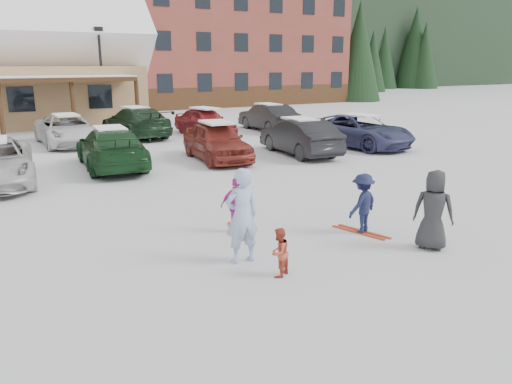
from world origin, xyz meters
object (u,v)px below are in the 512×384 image
toddler_red (279,252)px  parked_car_5 (300,137)px  parked_car_6 (359,131)px  adult_skier (242,216)px  lamp_post (101,71)px  parked_car_13 (268,117)px  parked_car_3 (111,148)px  alpine_hotel (190,10)px  parked_car_11 (136,122)px  parked_car_4 (217,141)px  child_magenta (237,205)px  parked_car_10 (67,130)px  child_navy (363,204)px  parked_car_12 (205,121)px  bystander_dark (433,210)px

toddler_red → parked_car_5: bearing=-155.2°
parked_car_6 → adult_skier: bearing=-148.3°
lamp_post → parked_car_13: bearing=-42.8°
parked_car_3 → parked_car_13: parked_car_13 is taller
parked_car_3 → parked_car_6: parked_car_3 is taller
parked_car_6 → parked_car_13: (-0.67, 7.01, 0.02)m
alpine_hotel → lamp_post: bearing=-129.3°
parked_car_11 → parked_car_13: parked_car_11 is taller
lamp_post → toddler_red: bearing=-96.3°
alpine_hotel → parked_car_4: bearing=-110.9°
alpine_hotel → parked_car_4: alpine_hotel is taller
child_magenta → parked_car_10: (-1.12, 15.19, 0.08)m
child_navy → parked_car_12: 16.99m
bystander_dark → parked_car_3: bystander_dark is taller
parked_car_13 → parked_car_3: bearing=31.8°
alpine_hotel → lamp_post: size_ratio=5.36×
child_magenta → parked_car_13: size_ratio=0.28×
lamp_post → parked_car_11: size_ratio=1.09×
child_navy → parked_car_10: bearing=-93.7°
parked_car_11 → parked_car_13: (7.36, -1.25, -0.02)m
toddler_red → adult_skier: bearing=-103.4°
parked_car_5 → parked_car_10: size_ratio=0.90×
toddler_red → parked_car_6: (11.00, 10.48, 0.28)m
child_navy → parked_car_4: 9.72m
child_navy → parked_car_13: parked_car_13 is taller
toddler_red → child_navy: (2.93, 1.10, 0.24)m
lamp_post → parked_car_13: (7.60, -7.03, -2.58)m
alpine_hotel → parked_car_10: (-15.37, -21.41, -7.91)m
parked_car_5 → parked_car_11: bearing=-57.4°
lamp_post → parked_car_13: 10.67m
lamp_post → parked_car_5: lamp_post is taller
bystander_dark → lamp_post: bearing=-32.0°
lamp_post → child_navy: lamp_post is taller
parked_car_3 → child_magenta: bearing=99.0°
parked_car_11 → parked_car_3: bearing=60.8°
parked_car_10 → parked_car_11: size_ratio=0.96×
parked_car_3 → parked_car_12: bearing=-131.3°
parked_car_4 → parked_car_5: 3.65m
parked_car_6 → parked_car_4: bearing=169.0°
parked_car_6 → alpine_hotel: bearing=73.9°
adult_skier → parked_car_4: bearing=-111.1°
alpine_hotel → parked_car_13: size_ratio=6.83×
toddler_red → bystander_dark: 3.57m
adult_skier → child_magenta: bearing=-112.7°
toddler_red → parked_car_13: 20.31m
bystander_dark → parked_car_11: bystander_dark is taller
alpine_hotel → toddler_red: size_ratio=34.22×
bystander_dark → parked_car_11: size_ratio=0.31×
parked_car_12 → parked_car_10: bearing=169.5°
adult_skier → parked_car_5: (7.73, 9.24, -0.18)m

